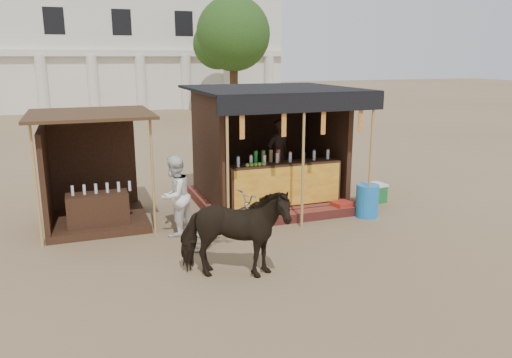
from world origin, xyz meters
The scene contains 11 objects.
ground centered at (0.00, 0.00, 0.00)m, with size 120.00×120.00×0.00m, color #846B4C.
main_stall centered at (1.02, 3.36, 1.03)m, with size 3.60×3.61×2.78m.
secondary_stall centered at (-3.17, 3.24, 0.85)m, with size 2.40×2.40×2.38m.
cow centered at (-1.08, -0.34, 0.75)m, with size 0.81×1.77×1.50m, color black.
motorbike centered at (-0.79, 1.08, 0.47)m, with size 0.63×1.81×0.95m, color gray.
bystander centered at (-1.56, 2.00, 0.80)m, with size 0.78×0.60×1.60m, color white.
blue_barrel centered at (2.65, 1.68, 0.36)m, with size 0.50×0.50×0.73m, color blue.
red_crate centered at (2.21, 2.00, 0.15)m, with size 0.41×0.36×0.29m, color maroon.
cooler centered at (3.38, 2.60, 0.23)m, with size 0.70×0.53×0.46m.
background_building centered at (-2.00, 29.94, 3.98)m, with size 26.00×7.45×8.18m.
tree centered at (5.81, 22.14, 4.63)m, with size 4.50×4.40×7.00m.
Camera 1 is at (-3.30, -7.44, 3.46)m, focal length 35.00 mm.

